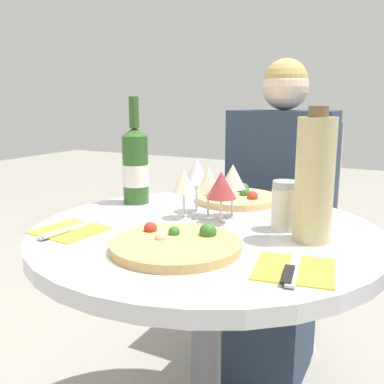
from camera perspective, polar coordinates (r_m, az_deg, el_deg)
dining_table at (r=1.15m, az=1.88°, el=-10.95°), size 0.89×0.89×0.71m
chair_behind_diner at (r=1.85m, az=12.03°, el=-6.01°), size 0.39×0.39×0.95m
seated_diner at (r=1.69m, az=10.70°, el=-5.68°), size 0.39×0.45×1.19m
pizza_large at (r=0.94m, az=-2.11°, el=-6.95°), size 0.29×0.29×0.05m
pizza_small_far at (r=1.39m, az=5.87°, el=-0.70°), size 0.27×0.27×0.05m
wine_bottle at (r=1.36m, az=-7.55°, el=3.55°), size 0.08×0.08×0.33m
tall_carafe at (r=1.01m, az=16.00°, el=1.66°), size 0.09×0.09×0.31m
sugar_shaker at (r=1.09m, az=12.26°, el=-1.83°), size 0.07×0.07×0.12m
wine_glass_back_right at (r=1.19m, az=5.45°, el=1.90°), size 0.07×0.07×0.15m
wine_glass_front_left at (r=1.17m, az=-1.13°, el=1.30°), size 0.07×0.07×0.14m
wine_glass_front_right at (r=1.12m, az=3.91°, el=0.81°), size 0.08×0.08×0.14m
wine_glass_back_left at (r=1.23m, az=0.63°, el=2.69°), size 0.07×0.07×0.16m
wine_glass_center at (r=1.17m, az=2.19°, el=1.61°), size 0.06×0.06×0.15m
place_setting_left at (r=1.11m, az=-16.04°, el=-4.93°), size 0.16×0.19×0.01m
place_setting_right at (r=0.85m, az=13.43°, el=-9.96°), size 0.17×0.19×0.01m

